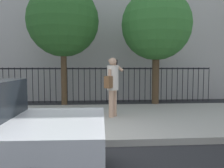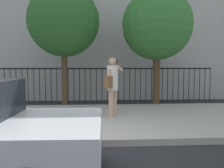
% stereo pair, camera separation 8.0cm
% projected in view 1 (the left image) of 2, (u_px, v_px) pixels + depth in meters
% --- Properties ---
extents(ground_plane, '(60.00, 60.00, 0.00)m').
position_uv_depth(ground_plane, '(66.00, 148.00, 4.63)').
color(ground_plane, '#28282B').
extents(sidewalk, '(28.00, 4.40, 0.15)m').
position_uv_depth(sidewalk, '(75.00, 120.00, 6.81)').
color(sidewalk, '#B2ADA3').
rests_on(sidewalk, ground).
extents(building_facade, '(28.00, 4.00, 10.56)m').
position_uv_depth(building_facade, '(83.00, 0.00, 12.67)').
color(building_facade, '#BCB7B2').
rests_on(building_facade, ground).
extents(iron_fence, '(12.03, 0.04, 1.60)m').
position_uv_depth(iron_fence, '(81.00, 80.00, 10.42)').
color(iron_fence, black).
rests_on(iron_fence, ground).
extents(pedestrian_on_phone, '(0.62, 0.72, 1.76)m').
position_uv_depth(pedestrian_on_phone, '(112.00, 83.00, 6.77)').
color(pedestrian_on_phone, tan).
rests_on(pedestrian_on_phone, sidewalk).
extents(street_tree_near, '(2.76, 2.76, 4.66)m').
position_uv_depth(street_tree_near, '(156.00, 25.00, 9.04)').
color(street_tree_near, '#4C3823').
rests_on(street_tree_near, ground).
extents(street_tree_far, '(2.75, 2.75, 4.77)m').
position_uv_depth(street_tree_far, '(63.00, 21.00, 8.82)').
color(street_tree_far, '#4C3823').
rests_on(street_tree_far, ground).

